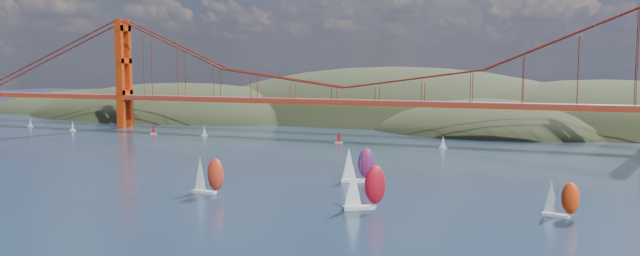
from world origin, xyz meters
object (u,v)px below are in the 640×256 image
object	(u,v)px
racer_2	(560,198)
racer_rwb	(357,164)
racer_0	(207,174)
racer_1	(364,186)

from	to	relation	value
racer_2	racer_rwb	size ratio (longest dim) A/B	0.81
racer_0	racer_2	size ratio (longest dim) A/B	1.20
racer_0	racer_1	distance (m)	40.93
racer_1	racer_2	size ratio (longest dim) A/B	1.28
racer_0	racer_2	world-z (taller)	racer_0
racer_1	racer_2	bearing A→B (deg)	-19.19
racer_0	racer_rwb	size ratio (longest dim) A/B	0.98
racer_0	racer_2	distance (m)	81.47
racer_2	racer_1	bearing A→B (deg)	-155.58
racer_0	racer_2	bearing A→B (deg)	9.70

